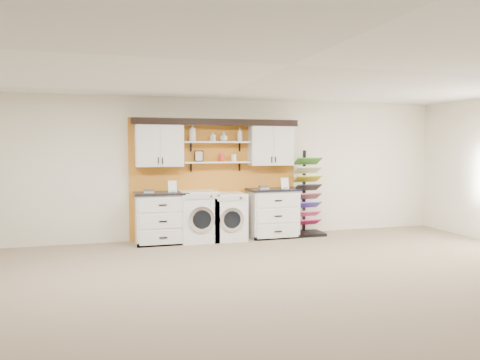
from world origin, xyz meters
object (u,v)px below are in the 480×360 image
object	(u,v)px
base_cabinet_right	(273,213)
washer	(198,216)
base_cabinet_left	(161,218)
dryer	(228,216)
sample_rack	(307,209)

from	to	relation	value
base_cabinet_right	washer	world-z (taller)	base_cabinet_right
base_cabinet_right	base_cabinet_left	bearing A→B (deg)	180.00
base_cabinet_right	dryer	xyz separation A→B (m)	(-0.95, -0.00, -0.03)
base_cabinet_left	washer	xyz separation A→B (m)	(0.72, -0.00, 0.00)
base_cabinet_left	dryer	distance (m)	1.31
base_cabinet_left	base_cabinet_right	size ratio (longest dim) A/B	0.99
base_cabinet_left	sample_rack	bearing A→B (deg)	0.70
sample_rack	base_cabinet_right	bearing A→B (deg)	-176.56
base_cabinet_left	dryer	xyz separation A→B (m)	(1.31, -0.00, -0.02)
base_cabinet_right	sample_rack	size ratio (longest dim) A/B	0.57
sample_rack	washer	bearing A→B (deg)	-178.32
base_cabinet_left	sample_rack	distance (m)	3.03
washer	sample_rack	distance (m)	2.31
base_cabinet_left	sample_rack	xyz separation A→B (m)	(3.03, 0.04, 0.06)
base_cabinet_left	washer	world-z (taller)	washer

